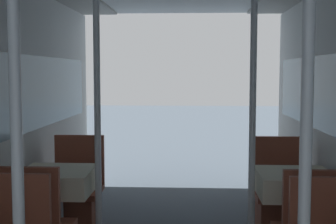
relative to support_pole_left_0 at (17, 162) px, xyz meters
The scene contains 8 objects.
support_pole_left_0 is the anchor object (origin of this frame).
dining_table_left_1 1.80m from the support_pole_left_0, 101.09° to the left, with size 0.57×0.57×0.73m.
chair_left_far_1 2.43m from the support_pole_left_0, 98.39° to the left, with size 0.47×0.47×0.91m.
support_pole_left_1 1.69m from the support_pole_left_0, 90.00° to the left, with size 0.05×0.05×2.25m.
support_pole_right_0 1.21m from the support_pole_left_0, ahead, with size 0.05×0.05×2.25m.
dining_table_right_1 2.35m from the support_pole_left_0, 47.70° to the left, with size 0.57×0.57×0.73m.
chair_right_far_1 2.86m from the support_pole_left_0, 55.61° to the left, with size 0.47×0.47×0.91m.
support_pole_right_1 2.08m from the support_pole_left_0, 54.48° to the left, with size 0.05×0.05×2.25m.
Camera 1 is at (0.14, -1.11, 1.51)m, focal length 50.00 mm.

